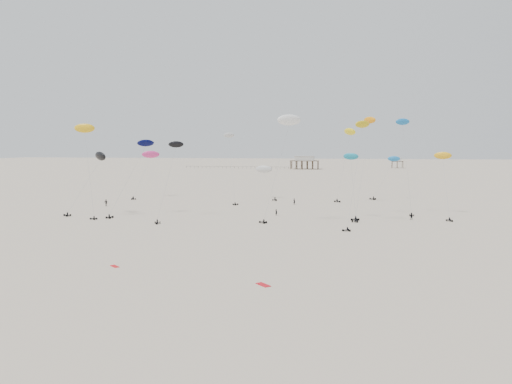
% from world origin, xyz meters
% --- Properties ---
extents(ground_plane, '(900.00, 900.00, 0.00)m').
position_xyz_m(ground_plane, '(0.00, 200.00, 0.00)').
color(ground_plane, beige).
extents(pavilion_main, '(21.00, 13.00, 9.80)m').
position_xyz_m(pavilion_main, '(-10.00, 350.00, 4.22)').
color(pavilion_main, brown).
rests_on(pavilion_main, ground).
extents(pavilion_small, '(9.00, 7.00, 8.00)m').
position_xyz_m(pavilion_small, '(60.00, 380.00, 3.49)').
color(pavilion_small, brown).
rests_on(pavilion_small, ground).
extents(pier_fence, '(80.20, 0.20, 1.50)m').
position_xyz_m(pier_fence, '(-62.00, 350.00, 0.77)').
color(pier_fence, black).
rests_on(pier_fence, ground).
extents(rig_0, '(3.97, 15.80, 21.30)m').
position_xyz_m(rig_0, '(-21.47, 91.47, 12.45)').
color(rig_0, black).
rests_on(rig_0, ground).
extents(rig_1, '(7.72, 15.18, 23.74)m').
position_xyz_m(rig_1, '(-15.20, 128.69, 14.77)').
color(rig_1, black).
rests_on(rig_1, ground).
extents(rig_2, '(6.30, 17.17, 25.64)m').
position_xyz_m(rig_2, '(22.84, 91.16, 17.70)').
color(rig_2, black).
rests_on(rig_2, ground).
extents(rig_3, '(4.88, 8.01, 24.49)m').
position_xyz_m(rig_3, '(34.59, 109.27, 18.41)').
color(rig_3, black).
rests_on(rig_3, ground).
extents(rig_4, '(4.52, 16.43, 19.60)m').
position_xyz_m(rig_4, '(44.34, 109.03, 12.16)').
color(rig_4, black).
rests_on(rig_4, ground).
extents(rig_5, '(6.11, 16.79, 26.44)m').
position_xyz_m(rig_5, '(24.54, 101.57, 15.79)').
color(rig_5, black).
rests_on(rig_5, ground).
extents(rig_6, '(8.97, 10.41, 12.40)m').
position_xyz_m(rig_6, '(-6.15, 140.11, 8.36)').
color(rig_6, black).
rests_on(rig_6, ground).
extents(rig_7, '(9.92, 5.95, 14.56)m').
position_xyz_m(rig_7, '(33.21, 144.64, 8.87)').
color(rig_7, black).
rests_on(rig_7, ground).
extents(rig_8, '(7.48, 6.11, 22.90)m').
position_xyz_m(rig_8, '(-42.08, 89.24, 19.01)').
color(rig_8, black).
rests_on(rig_8, ground).
extents(rig_9, '(4.39, 6.86, 15.83)m').
position_xyz_m(rig_9, '(21.54, 98.22, 9.84)').
color(rig_9, black).
rests_on(rig_9, ground).
extents(rig_10, '(9.41, 6.55, 24.65)m').
position_xyz_m(rig_10, '(6.57, 90.32, 20.84)').
color(rig_10, black).
rests_on(rig_10, ground).
extents(rig_11, '(7.27, 6.86, 23.21)m').
position_xyz_m(rig_11, '(20.57, 134.92, 18.71)').
color(rig_11, black).
rests_on(rig_11, ground).
extents(rig_12, '(6.37, 14.21, 17.19)m').
position_xyz_m(rig_12, '(-46.12, 137.89, 12.56)').
color(rig_12, black).
rests_on(rig_12, ground).
extents(rig_13, '(8.59, 13.29, 20.25)m').
position_xyz_m(rig_13, '(-31.87, 95.73, 13.67)').
color(rig_13, black).
rests_on(rig_13, ground).
extents(rig_14, '(10.14, 9.67, 16.79)m').
position_xyz_m(rig_14, '(-42.66, 95.02, 12.85)').
color(rig_14, black).
rests_on(rig_14, ground).
extents(spectator_0, '(0.84, 0.80, 1.91)m').
position_xyz_m(spectator_0, '(2.98, 100.20, 0.00)').
color(spectator_0, black).
rests_on(spectator_0, ground).
extents(spectator_1, '(1.10, 0.99, 1.95)m').
position_xyz_m(spectator_1, '(35.46, 98.60, 0.00)').
color(spectator_1, black).
rests_on(spectator_1, ground).
extents(spectator_2, '(1.39, 0.77, 2.32)m').
position_xyz_m(spectator_2, '(-48.23, 110.79, 0.00)').
color(spectator_2, black).
rests_on(spectator_2, ground).
extents(spectator_3, '(0.93, 0.90, 2.12)m').
position_xyz_m(spectator_3, '(5.08, 124.32, 0.00)').
color(spectator_3, black).
rests_on(spectator_3, ground).
extents(grounded_kite_a, '(2.17, 2.21, 0.08)m').
position_xyz_m(grounded_kite_a, '(9.89, 37.84, 0.00)').
color(grounded_kite_a, red).
rests_on(grounded_kite_a, ground).
extents(grounded_kite_b, '(1.83, 1.70, 0.07)m').
position_xyz_m(grounded_kite_b, '(-12.91, 43.59, 0.00)').
color(grounded_kite_b, red).
rests_on(grounded_kite_b, ground).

